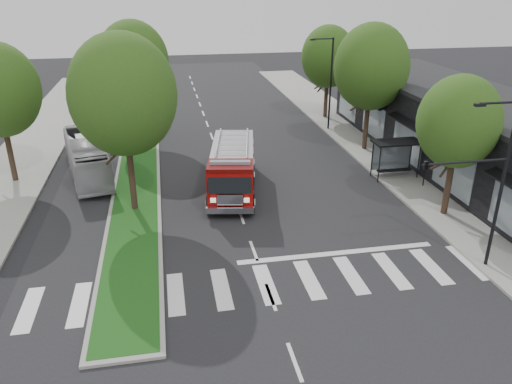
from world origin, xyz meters
The scene contains 15 objects.
ground centered at (0.00, 0.00, 0.00)m, with size 140.00×140.00×0.00m, color black.
sidewalk_right centered at (12.50, 10.00, 0.07)m, with size 5.00×80.00×0.15m, color gray.
sidewalk_left centered at (-14.50, 10.00, 0.07)m, with size 5.00×80.00×0.15m, color gray.
median centered at (-6.00, 18.00, 0.08)m, with size 3.00×50.00×0.15m.
storefront_row centered at (17.00, 10.00, 2.50)m, with size 8.00×30.00×5.00m, color black.
bus_shelter centered at (11.20, 8.15, 2.04)m, with size 3.20×1.60×2.61m.
tree_right_near centered at (11.50, 2.00, 5.51)m, with size 4.40×4.40×8.05m.
tree_right_mid centered at (11.50, 14.00, 6.49)m, with size 5.60×5.60×9.72m.
tree_right_far centered at (11.50, 24.00, 5.84)m, with size 5.00×5.00×8.73m.
tree_median_near centered at (-6.00, 6.00, 6.81)m, with size 5.80×5.80×10.16m.
tree_median_far centered at (-6.00, 20.00, 6.49)m, with size 5.60×5.60×9.72m.
streetlight_right_near centered at (9.61, -3.50, 4.67)m, with size 4.08×0.22×8.00m.
streetlight_right_far centered at (10.35, 20.00, 4.48)m, with size 2.11×0.20×8.00m.
fire_engine centered at (0.10, 7.96, 1.49)m, with size 4.20×9.28×3.10m.
city_bus centered at (-9.33, 12.39, 1.32)m, with size 2.22×9.47×2.64m, color #B5B5BA.
Camera 1 is at (-3.95, -21.42, 12.60)m, focal length 35.00 mm.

